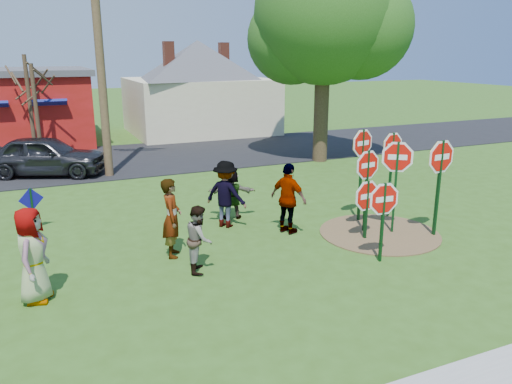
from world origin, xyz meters
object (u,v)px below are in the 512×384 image
stop_sign_a (384,205)px  suv (45,156)px  stop_sign_d (392,153)px  utility_pole (98,33)px  person_a (32,255)px  person_b (172,218)px  stop_sign_c (397,166)px  stop_sign_b (362,152)px  leafy_tree (327,21)px

stop_sign_a → suv: size_ratio=0.44×
stop_sign_d → utility_pole: utility_pole is taller
person_a → person_b: bearing=-51.1°
stop_sign_a → suv: (-6.84, 12.14, -0.55)m
suv → stop_sign_c: bearing=-120.3°
suv → stop_sign_d: bearing=-114.7°
stop_sign_b → stop_sign_c: stop_sign_b is taller
stop_sign_d → utility_pole: size_ratio=0.26×
stop_sign_b → person_a: bearing=176.4°
stop_sign_b → utility_pole: utility_pole is taller
stop_sign_d → person_b: bearing=175.8°
person_b → leafy_tree: leafy_tree is taller
person_a → suv: bearing=15.9°
stop_sign_d → utility_pole: (-6.85, 8.50, 3.49)m
suv → leafy_tree: size_ratio=0.49×
stop_sign_a → stop_sign_b: (1.24, 2.63, 0.66)m
stop_sign_a → stop_sign_d: (2.25, 2.59, 0.55)m
person_b → utility_pole: (-0.26, 8.81, 4.45)m
stop_sign_b → stop_sign_c: 1.24m
utility_pole → stop_sign_d: bearing=-51.2°
person_b → person_a: bearing=127.1°
stop_sign_b → suv: stop_sign_b is taller
stop_sign_a → stop_sign_b: stop_sign_b is taller
person_b → leafy_tree: bearing=-31.5°
stop_sign_a → utility_pole: utility_pole is taller
stop_sign_c → leafy_tree: size_ratio=0.28×
stop_sign_a → suv: 13.95m
stop_sign_c → suv: bearing=162.5°
person_a → person_b: person_a is taller
person_a → stop_sign_c: bearing=-69.5°
leafy_tree → suv: bearing=170.8°
suv → person_a: bearing=-161.0°
person_a → stop_sign_b: bearing=-61.6°
stop_sign_a → stop_sign_d: size_ratio=0.77×
stop_sign_c → stop_sign_d: bearing=91.3°
person_b → stop_sign_d: bearing=-70.5°
person_b → utility_pole: 9.88m
stop_sign_d → person_a: size_ratio=1.38×
stop_sign_d → person_a: stop_sign_d is taller
stop_sign_a → person_a: size_ratio=1.06×
stop_sign_a → suv: bearing=123.4°
person_a → stop_sign_a: bearing=-80.3°
stop_sign_a → leafy_tree: leafy_tree is taller
stop_sign_a → leafy_tree: 12.18m
suv → utility_pole: 5.22m
stop_sign_b → leafy_tree: bearing=52.6°
person_a → leafy_tree: 15.90m
stop_sign_a → suv: stop_sign_a is taller
suv → leafy_tree: bearing=-77.5°
stop_sign_c → person_b: size_ratio=1.38×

